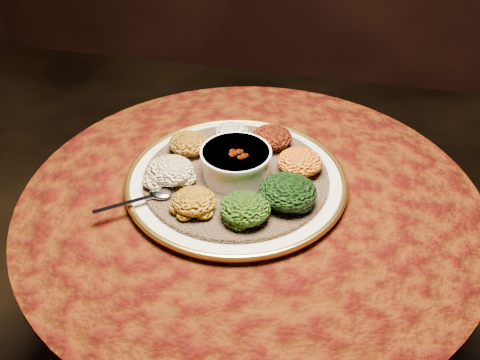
# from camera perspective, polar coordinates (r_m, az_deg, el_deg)

# --- Properties ---
(table) EXTENTS (0.96, 0.96, 0.73)m
(table) POSITION_cam_1_polar(r_m,az_deg,el_deg) (1.23, 1.05, -8.31)
(table) COLOR black
(table) RESTS_ON ground
(platter) EXTENTS (0.54, 0.54, 0.02)m
(platter) POSITION_cam_1_polar(r_m,az_deg,el_deg) (1.13, -0.43, -0.08)
(platter) COLOR silver
(platter) RESTS_ON table
(injera) EXTENTS (0.51, 0.51, 0.01)m
(injera) POSITION_cam_1_polar(r_m,az_deg,el_deg) (1.13, -0.43, 0.35)
(injera) COLOR brown
(injera) RESTS_ON platter
(stew_bowl) EXTENTS (0.15, 0.15, 0.06)m
(stew_bowl) POSITION_cam_1_polar(r_m,az_deg,el_deg) (1.10, -0.44, 2.01)
(stew_bowl) COLOR silver
(stew_bowl) RESTS_ON injera
(spoon) EXTENTS (0.14, 0.11, 0.01)m
(spoon) POSITION_cam_1_polar(r_m,az_deg,el_deg) (1.07, -9.02, -1.59)
(spoon) COLOR silver
(spoon) RESTS_ON injera
(portion_ayib) EXTENTS (0.08, 0.07, 0.04)m
(portion_ayib) POSITION_cam_1_polar(r_m,az_deg,el_deg) (1.22, -0.89, 5.11)
(portion_ayib) COLOR white
(portion_ayib) RESTS_ON injera
(portion_kitfo) EXTENTS (0.09, 0.09, 0.04)m
(portion_kitfo) POSITION_cam_1_polar(r_m,az_deg,el_deg) (1.20, 3.42, 4.57)
(portion_kitfo) COLOR black
(portion_kitfo) RESTS_ON injera
(portion_tikil) EXTENTS (0.10, 0.09, 0.05)m
(portion_tikil) POSITION_cam_1_polar(r_m,az_deg,el_deg) (1.13, 6.40, 1.93)
(portion_tikil) COLOR #BB630F
(portion_tikil) RESTS_ON injera
(portion_gomen) EXTENTS (0.11, 0.11, 0.05)m
(portion_gomen) POSITION_cam_1_polar(r_m,az_deg,el_deg) (1.04, 5.13, -1.26)
(portion_gomen) COLOR black
(portion_gomen) RESTS_ON injera
(portion_mixveg) EXTENTS (0.10, 0.09, 0.05)m
(portion_mixveg) POSITION_cam_1_polar(r_m,az_deg,el_deg) (1.00, 0.53, -3.06)
(portion_mixveg) COLOR #9D2D0A
(portion_mixveg) RESTS_ON injera
(portion_kik) EXTENTS (0.09, 0.08, 0.04)m
(portion_kik) POSITION_cam_1_polar(r_m,az_deg,el_deg) (1.03, -4.91, -2.26)
(portion_kik) COLOR #BD6E10
(portion_kik) RESTS_ON injera
(portion_timatim) EXTENTS (0.10, 0.09, 0.05)m
(portion_timatim) POSITION_cam_1_polar(r_m,az_deg,el_deg) (1.11, -7.41, 1.02)
(portion_timatim) COLOR #8C0808
(portion_timatim) RESTS_ON injera
(portion_shiro) EXTENTS (0.09, 0.08, 0.04)m
(portion_shiro) POSITION_cam_1_polar(r_m,az_deg,el_deg) (1.18, -5.49, 3.89)
(portion_shiro) COLOR #A36413
(portion_shiro) RESTS_ON injera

